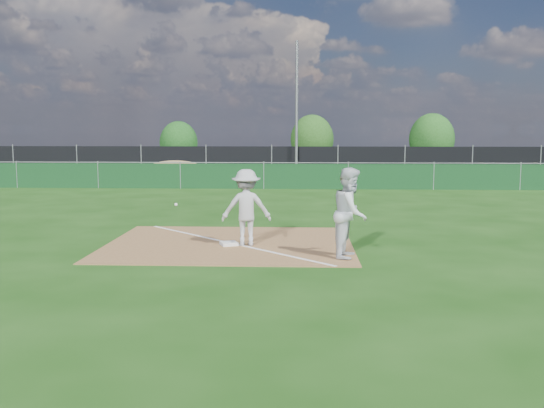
# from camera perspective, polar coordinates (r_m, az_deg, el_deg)

# --- Properties ---
(ground) EXTENTS (90.00, 90.00, 0.00)m
(ground) POSITION_cam_1_polar(r_m,az_deg,el_deg) (23.91, -1.50, 0.27)
(ground) COLOR #15400D
(ground) RESTS_ON ground
(infield_dirt) EXTENTS (6.00, 5.00, 0.02)m
(infield_dirt) POSITION_cam_1_polar(r_m,az_deg,el_deg) (15.04, -3.98, -3.72)
(infield_dirt) COLOR brown
(infield_dirt) RESTS_ON ground
(foul_line) EXTENTS (5.01, 5.01, 0.01)m
(foul_line) POSITION_cam_1_polar(r_m,az_deg,el_deg) (15.04, -3.98, -3.67)
(foul_line) COLOR white
(foul_line) RESTS_ON infield_dirt
(green_fence) EXTENTS (44.00, 0.05, 1.20)m
(green_fence) POSITION_cam_1_polar(r_m,az_deg,el_deg) (28.82, -0.78, 2.62)
(green_fence) COLOR #0E3517
(green_fence) RESTS_ON ground
(dirt_mound) EXTENTS (3.38, 2.60, 1.17)m
(dirt_mound) POSITION_cam_1_polar(r_m,az_deg,el_deg) (32.95, -9.14, 3.06)
(dirt_mound) COLOR olive
(dirt_mound) RESTS_ON ground
(black_fence) EXTENTS (46.00, 0.04, 1.80)m
(black_fence) POSITION_cam_1_polar(r_m,az_deg,el_deg) (36.77, -0.03, 4.04)
(black_fence) COLOR black
(black_fence) RESTS_ON ground
(parking_lot) EXTENTS (46.00, 9.00, 0.01)m
(parking_lot) POSITION_cam_1_polar(r_m,az_deg,el_deg) (41.81, 0.29, 3.17)
(parking_lot) COLOR black
(parking_lot) RESTS_ON ground
(light_pole) EXTENTS (0.16, 0.16, 8.00)m
(light_pole) POSITION_cam_1_polar(r_m,az_deg,el_deg) (36.40, 2.33, 8.89)
(light_pole) COLOR slate
(light_pole) RESTS_ON ground
(first_base) EXTENTS (0.49, 0.49, 0.08)m
(first_base) POSITION_cam_1_polar(r_m,az_deg,el_deg) (14.77, -4.08, -3.73)
(first_base) COLOR white
(first_base) RESTS_ON infield_dirt
(play_at_first) EXTENTS (2.41, 0.80, 1.84)m
(play_at_first) POSITION_cam_1_polar(r_m,az_deg,el_deg) (14.61, -2.44, -0.33)
(play_at_first) COLOR silver
(play_at_first) RESTS_ON infield_dirt
(runner) EXTENTS (0.96, 1.12, 1.99)m
(runner) POSITION_cam_1_polar(r_m,az_deg,el_deg) (13.39, 7.39, -0.82)
(runner) COLOR silver
(runner) RESTS_ON ground
(car_left) EXTENTS (5.08, 3.20, 1.61)m
(car_left) POSITION_cam_1_polar(r_m,az_deg,el_deg) (41.30, -10.23, 4.14)
(car_left) COLOR #B1B3B9
(car_left) RESTS_ON parking_lot
(car_mid) EXTENTS (4.58, 2.72, 1.43)m
(car_mid) POSITION_cam_1_polar(r_m,az_deg,el_deg) (40.40, 0.38, 4.06)
(car_mid) COLOR black
(car_mid) RESTS_ON parking_lot
(car_right) EXTENTS (5.32, 3.32, 1.44)m
(car_right) POSITION_cam_1_polar(r_m,az_deg,el_deg) (41.13, 9.12, 4.03)
(car_right) COLOR black
(car_right) RESTS_ON parking_lot
(tree_left) EXTENTS (2.92, 2.92, 3.47)m
(tree_left) POSITION_cam_1_polar(r_m,az_deg,el_deg) (47.65, -8.78, 5.70)
(tree_left) COLOR #382316
(tree_left) RESTS_ON ground
(tree_mid) EXTENTS (3.36, 3.36, 3.98)m
(tree_mid) POSITION_cam_1_polar(r_m,az_deg,el_deg) (47.79, 3.79, 6.09)
(tree_mid) COLOR #382316
(tree_mid) RESTS_ON ground
(tree_right) EXTENTS (3.42, 3.42, 4.06)m
(tree_right) POSITION_cam_1_polar(r_m,az_deg,el_deg) (48.13, 14.80, 5.93)
(tree_right) COLOR #382316
(tree_right) RESTS_ON ground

